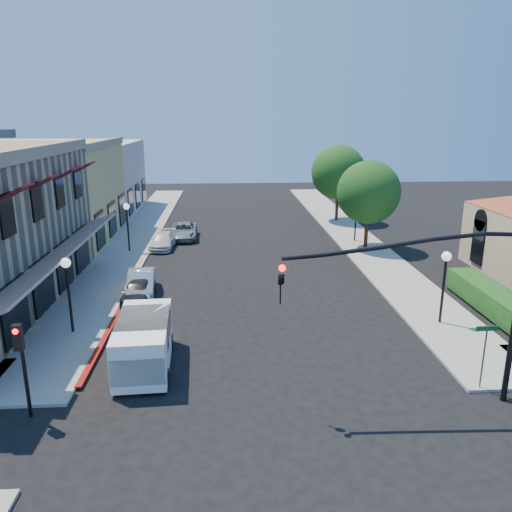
{
  "coord_description": "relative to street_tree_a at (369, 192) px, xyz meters",
  "views": [
    {
      "loc": [
        -1.5,
        -13.24,
        9.52
      ],
      "look_at": [
        0.0,
        11.25,
        2.6
      ],
      "focal_mm": 35.0,
      "sensor_mm": 36.0,
      "label": 1
    }
  ],
  "objects": [
    {
      "name": "curb_red_strip",
      "position": [
        -15.7,
        -14.0,
        -4.19
      ],
      "size": [
        0.25,
        10.0,
        0.06
      ],
      "primitive_type": "cube",
      "color": "maroon",
      "rests_on": "ground"
    },
    {
      "name": "street_tree_b",
      "position": [
        0.0,
        10.0,
        0.35
      ],
      "size": [
        4.94,
        4.94,
        7.02
      ],
      "color": "black",
      "rests_on": "ground"
    },
    {
      "name": "lamppost_right_near",
      "position": [
        -0.3,
        -14.0,
        -1.46
      ],
      "size": [
        0.44,
        0.44,
        3.57
      ],
      "color": "black",
      "rests_on": "ground"
    },
    {
      "name": "parked_car_a",
      "position": [
        -15.0,
        -10.0,
        -3.6
      ],
      "size": [
        1.59,
        3.58,
        1.2
      ],
      "primitive_type": "imported",
      "rotation": [
        0.0,
        0.0,
        -0.05
      ],
      "color": "black",
      "rests_on": "ground"
    },
    {
      "name": "parked_car_b",
      "position": [
        -15.0,
        -9.0,
        -3.53
      ],
      "size": [
        1.8,
        4.17,
        1.33
      ],
      "primitive_type": "imported",
      "rotation": [
        0.0,
        0.0,
        0.1
      ],
      "color": "silver",
      "rests_on": "ground"
    },
    {
      "name": "street_tree_a",
      "position": [
        0.0,
        0.0,
        0.0
      ],
      "size": [
        4.56,
        4.56,
        6.48
      ],
      "color": "black",
      "rests_on": "ground"
    },
    {
      "name": "lamppost_left_far",
      "position": [
        -17.3,
        0.0,
        -1.46
      ],
      "size": [
        0.44,
        0.44,
        3.57
      ],
      "color": "black",
      "rests_on": "ground"
    },
    {
      "name": "parked_car_d",
      "position": [
        -13.69,
        4.0,
        -3.58
      ],
      "size": [
        2.2,
        4.52,
        1.24
      ],
      "primitive_type": "imported",
      "rotation": [
        0.0,
        0.0,
        0.03
      ],
      "color": "#979A9C",
      "rests_on": "ground"
    },
    {
      "name": "sidewalk_left",
      "position": [
        -17.55,
        5.0,
        -4.13
      ],
      "size": [
        3.5,
        50.0,
        0.12
      ],
      "primitive_type": "cube",
      "color": "#9C998E",
      "rests_on": "ground"
    },
    {
      "name": "white_van",
      "position": [
        -13.56,
        -17.39,
        -3.04
      ],
      "size": [
        2.19,
        4.6,
        1.99
      ],
      "color": "white",
      "rests_on": "ground"
    },
    {
      "name": "ground",
      "position": [
        -8.8,
        -22.0,
        -4.19
      ],
      "size": [
        120.0,
        120.0,
        0.0
      ],
      "primitive_type": "plane",
      "color": "black",
      "rests_on": "ground"
    },
    {
      "name": "street_name_sign",
      "position": [
        -1.3,
        -19.8,
        -2.5
      ],
      "size": [
        0.8,
        0.06,
        2.5
      ],
      "color": "#595B5E",
      "rests_on": "ground"
    },
    {
      "name": "sidewalk_right",
      "position": [
        -0.05,
        5.0,
        -4.13
      ],
      "size": [
        3.5,
        50.0,
        0.12
      ],
      "primitive_type": "cube",
      "color": "#9C998E",
      "rests_on": "ground"
    },
    {
      "name": "pink_stucco_building",
      "position": [
        -24.3,
        16.0,
        -0.69
      ],
      "size": [
        10.0,
        12.0,
        7.0
      ],
      "primitive_type": "cube",
      "color": "#C39B93",
      "rests_on": "ground"
    },
    {
      "name": "lamppost_left_near",
      "position": [
        -17.3,
        -14.0,
        -1.46
      ],
      "size": [
        0.44,
        0.44,
        3.57
      ],
      "color": "black",
      "rests_on": "ground"
    },
    {
      "name": "hedge",
      "position": [
        2.9,
        -13.0,
        -4.19
      ],
      "size": [
        1.4,
        8.0,
        1.1
      ],
      "primitive_type": "cube",
      "color": "#154714",
      "rests_on": "ground"
    },
    {
      "name": "lamppost_right_far",
      "position": [
        -0.3,
        2.0,
        -1.46
      ],
      "size": [
        0.44,
        0.44,
        3.57
      ],
      "color": "black",
      "rests_on": "ground"
    },
    {
      "name": "secondary_signal",
      "position": [
        -16.8,
        -20.59,
        -1.88
      ],
      "size": [
        0.28,
        0.42,
        3.32
      ],
      "color": "black",
      "rests_on": "ground"
    },
    {
      "name": "parked_car_c",
      "position": [
        -15.0,
        1.05,
        -3.62
      ],
      "size": [
        1.84,
        4.02,
        1.14
      ],
      "primitive_type": "imported",
      "rotation": [
        0.0,
        0.0,
        -0.06
      ],
      "color": "silver",
      "rests_on": "ground"
    },
    {
      "name": "signal_mast_arm",
      "position": [
        -2.94,
        -20.5,
        -0.11
      ],
      "size": [
        8.01,
        0.39,
        6.0
      ],
      "color": "black",
      "rests_on": "ground"
    },
    {
      "name": "yellow_stucco_building",
      "position": [
        -24.3,
        4.0,
        -0.39
      ],
      "size": [
        10.0,
        12.0,
        7.6
      ],
      "primitive_type": "cube",
      "color": "tan",
      "rests_on": "ground"
    }
  ]
}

